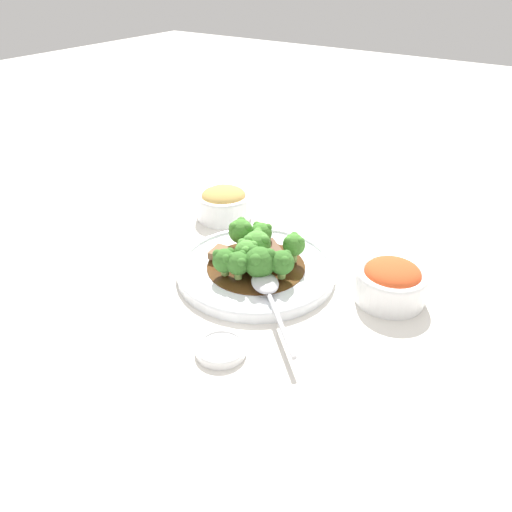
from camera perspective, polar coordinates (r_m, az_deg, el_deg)
name	(u,v)px	position (r m, az deg, el deg)	size (l,w,h in m)	color
ground_plane	(256,274)	(0.80, 0.00, -2.07)	(4.00, 4.00, 0.00)	silver
main_plate	(256,269)	(0.80, 0.00, -1.47)	(0.25, 0.25, 0.02)	white
beef_strip_0	(232,256)	(0.80, -2.74, -0.03)	(0.08, 0.04, 0.01)	brown
beef_strip_1	(272,250)	(0.82, 1.89, 0.66)	(0.06, 0.06, 0.01)	#56331E
beef_strip_2	(273,261)	(0.79, 1.96, -0.55)	(0.07, 0.06, 0.01)	brown
broccoli_floret_0	(294,245)	(0.79, 4.36, 1.32)	(0.04, 0.04, 0.05)	#7FA84C
broccoli_floret_1	(247,252)	(0.77, -1.08, 0.49)	(0.04, 0.04, 0.05)	#8EB756
broccoli_floret_2	(225,260)	(0.76, -3.61, -0.49)	(0.04, 0.04, 0.04)	#7FA84C
broccoli_floret_3	(257,244)	(0.79, 0.12, 1.43)	(0.04, 0.04, 0.05)	#8EB756
broccoli_floret_4	(260,262)	(0.75, 0.42, -0.66)	(0.05, 0.05, 0.05)	#7FA84C
broccoli_floret_5	(282,262)	(0.75, 2.99, -0.71)	(0.04, 0.04, 0.05)	#7FA84C
broccoli_floret_6	(241,231)	(0.82, -1.75, 2.89)	(0.04, 0.04, 0.05)	#7FA84C
broccoli_floret_7	(261,233)	(0.83, 0.58, 2.67)	(0.04, 0.04, 0.04)	#7FA84C
broccoli_floret_8	(240,264)	(0.74, -1.89, -0.88)	(0.04, 0.04, 0.04)	#8EB756
serving_spoon	(267,289)	(0.72, 1.31, -3.79)	(0.15, 0.15, 0.01)	#B7B7BC
side_bowl_kimchi	(391,282)	(0.76, 15.19, -2.86)	(0.10, 0.10, 0.06)	white
side_bowl_appetizer	(224,203)	(0.96, -3.70, 6.09)	(0.11, 0.11, 0.06)	white
sauce_dish	(221,348)	(0.65, -4.04, -10.49)	(0.07, 0.07, 0.01)	white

